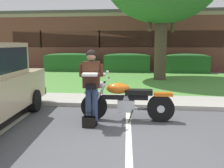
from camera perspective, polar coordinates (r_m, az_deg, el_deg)
The scene contains 13 objects.
ground_plane at distance 5.08m, azimuth 5.02°, elevation -12.43°, with size 140.00×140.00×0.00m, color #4C4C51.
curb_strip at distance 7.59m, azimuth 5.76°, elevation -4.79°, with size 60.00×0.20×0.12m, color #ADA89E.
concrete_walk at distance 8.42m, azimuth 5.90°, elevation -3.58°, with size 60.00×1.50×0.08m, color #ADA89E.
grass_lawn at distance 12.82m, azimuth 6.33°, elevation 0.61°, with size 60.00×7.43×0.06m, color #518E3D.
stall_stripe_0 at distance 6.03m, azimuth -22.95°, elevation -9.61°, with size 0.12×4.40×0.01m, color silver.
stall_stripe_1 at distance 5.27m, azimuth 3.64°, elevation -11.56°, with size 0.12×4.40×0.01m, color silver.
motorcycle at distance 6.29m, azimuth 4.09°, elevation -3.68°, with size 2.24×0.82×1.18m.
rider_person at distance 5.85m, azimuth -4.52°, elevation 0.62°, with size 0.53×0.61×1.70m.
handbag at distance 5.85m, azimuth -5.09°, elevation -8.04°, with size 0.28×0.13×0.36m.
hedge_left at distance 17.34m, azimuth -9.06°, elevation 4.73°, with size 3.33×0.90×1.24m.
hedge_center_left at distance 16.70m, azimuth 3.29°, elevation 4.67°, with size 2.88×0.90×1.24m.
hedge_center_right at distance 16.87m, azimuth 15.99°, elevation 4.39°, with size 2.65×0.90×1.24m.
brick_building at distance 22.10m, azimuth 9.99°, elevation 9.19°, with size 24.61×8.75×4.11m.
Camera 1 is at (0.15, -4.73, 1.83)m, focal length 41.97 mm.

